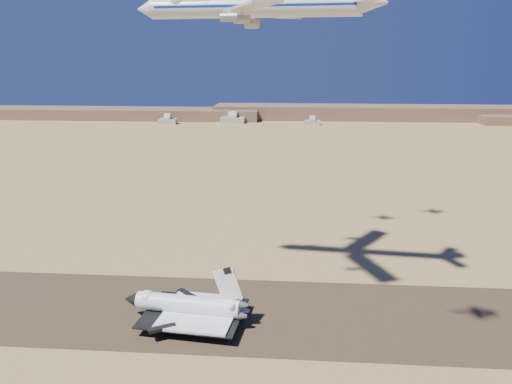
# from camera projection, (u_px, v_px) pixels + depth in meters

# --- Properties ---
(ground) EXTENTS (1200.00, 1200.00, 0.00)m
(ground) POSITION_uv_depth(u_px,v_px,m) (232.00, 312.00, 163.41)
(ground) COLOR tan
(ground) RESTS_ON ground
(runway) EXTENTS (600.00, 50.00, 0.06)m
(runway) POSITION_uv_depth(u_px,v_px,m) (232.00, 312.00, 163.40)
(runway) COLOR #473823
(runway) RESTS_ON ground
(ridgeline) EXTENTS (960.00, 90.00, 18.00)m
(ridgeline) POSITION_uv_depth(u_px,v_px,m) (330.00, 114.00, 663.91)
(ridgeline) COLOR #7F5D47
(ridgeline) RESTS_ON ground
(hangars) EXTENTS (200.50, 29.50, 30.00)m
(hangars) POSITION_uv_depth(u_px,v_px,m) (229.00, 120.00, 627.42)
(hangars) COLOR beige
(hangars) RESTS_ON ground
(shuttle) EXTENTS (40.55, 27.64, 19.92)m
(shuttle) POSITION_uv_depth(u_px,v_px,m) (187.00, 307.00, 156.22)
(shuttle) COLOR white
(shuttle) RESTS_ON runway
(carrier_747) EXTENTS (79.23, 61.07, 19.71)m
(carrier_747) POSITION_uv_depth(u_px,v_px,m) (246.00, 7.00, 155.67)
(carrier_747) COLOR silver
(crew_a) EXTENTS (0.38, 0.58, 1.58)m
(crew_a) POSITION_uv_depth(u_px,v_px,m) (205.00, 335.00, 148.68)
(crew_a) COLOR orange
(crew_a) RESTS_ON runway
(crew_b) EXTENTS (0.59, 0.86, 1.64)m
(crew_b) POSITION_uv_depth(u_px,v_px,m) (214.00, 331.00, 150.57)
(crew_b) COLOR orange
(crew_b) RESTS_ON runway
(crew_c) EXTENTS (1.09, 1.03, 1.70)m
(crew_c) POSITION_uv_depth(u_px,v_px,m) (199.00, 329.00, 151.87)
(crew_c) COLOR orange
(crew_c) RESTS_ON runway
(chase_jet_c) EXTENTS (13.75, 7.43, 3.42)m
(chase_jet_c) POSITION_uv_depth(u_px,v_px,m) (295.00, 7.00, 198.44)
(chase_jet_c) COLOR silver
(chase_jet_d) EXTENTS (14.75, 8.00, 3.67)m
(chase_jet_d) POSITION_uv_depth(u_px,v_px,m) (362.00, 6.00, 207.93)
(chase_jet_d) COLOR silver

